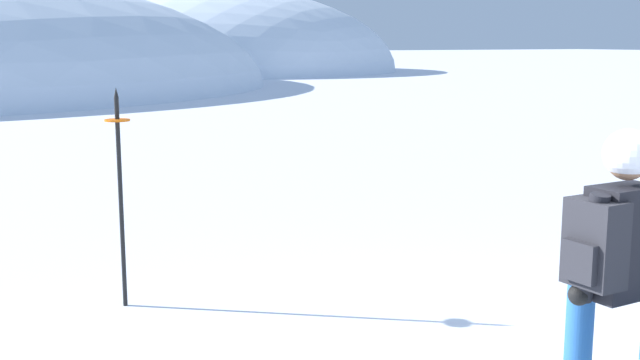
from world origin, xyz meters
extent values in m
ellipsoid|color=white|center=(15.54, 50.58, 0.00)|extent=(27.26, 24.54, 11.81)
cylinder|color=#235699|center=(0.31, 0.16, 0.43)|extent=(0.15, 0.15, 0.82)
cube|color=black|center=(0.32, -0.08, 1.13)|extent=(0.37, 0.24, 0.58)
cylinder|color=black|center=(0.09, -0.09, 1.13)|extent=(0.11, 0.18, 0.57)
sphere|color=black|center=(0.07, -0.06, 0.88)|extent=(0.11, 0.11, 0.11)
cube|color=#232328|center=(0.12, -0.09, 1.15)|extent=(0.19, 0.29, 0.44)
cube|color=#232328|center=(0.02, -0.10, 1.07)|extent=(0.07, 0.20, 0.20)
sphere|color=#9E7051|center=(0.32, -0.08, 1.56)|extent=(0.21, 0.21, 0.21)
sphere|color=silver|center=(0.32, -0.08, 1.59)|extent=(0.25, 0.25, 0.25)
cylinder|color=black|center=(-1.42, 3.41, 0.85)|extent=(0.04, 0.04, 1.71)
cylinder|color=orange|center=(-1.42, 3.41, 1.53)|extent=(0.20, 0.20, 0.02)
cone|color=black|center=(-1.42, 3.41, 1.75)|extent=(0.04, 0.04, 0.08)
camera|label=1|loc=(-2.83, -2.87, 2.14)|focal=44.50mm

